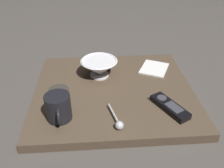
# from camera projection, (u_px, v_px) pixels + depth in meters

# --- Properties ---
(ground_plane) EXTENTS (6.00, 6.00, 0.00)m
(ground_plane) POSITION_uv_depth(u_px,v_px,m) (114.00, 95.00, 0.99)
(ground_plane) COLOR #47423D
(table) EXTENTS (0.56, 0.63, 0.03)m
(table) POSITION_uv_depth(u_px,v_px,m) (114.00, 92.00, 0.98)
(table) COLOR #4C3D2D
(table) RESTS_ON ground
(cereal_bowl) EXTENTS (0.16, 0.16, 0.08)m
(cereal_bowl) POSITION_uv_depth(u_px,v_px,m) (99.00, 67.00, 1.02)
(cereal_bowl) COLOR silver
(cereal_bowl) RESTS_ON table
(coffee_mug) EXTENTS (0.12, 0.08, 0.09)m
(coffee_mug) POSITION_uv_depth(u_px,v_px,m) (58.00, 108.00, 0.79)
(coffee_mug) COLOR black
(coffee_mug) RESTS_ON table
(teaspoon) EXTENTS (0.13, 0.05, 0.03)m
(teaspoon) POSITION_uv_depth(u_px,v_px,m) (119.00, 123.00, 0.78)
(teaspoon) COLOR silver
(teaspoon) RESTS_ON table
(tv_remote_near) EXTENTS (0.16, 0.12, 0.03)m
(tv_remote_near) POSITION_uv_depth(u_px,v_px,m) (170.00, 107.00, 0.85)
(tv_remote_near) COLOR black
(tv_remote_near) RESTS_ON table
(folded_napkin) EXTENTS (0.17, 0.16, 0.01)m
(folded_napkin) POSITION_uv_depth(u_px,v_px,m) (154.00, 68.00, 1.10)
(folded_napkin) COLOR white
(folded_napkin) RESTS_ON table
(drink_coaster) EXTENTS (0.08, 0.08, 0.01)m
(drink_coaster) POSITION_uv_depth(u_px,v_px,m) (58.00, 91.00, 0.95)
(drink_coaster) COLOR #332D28
(drink_coaster) RESTS_ON table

